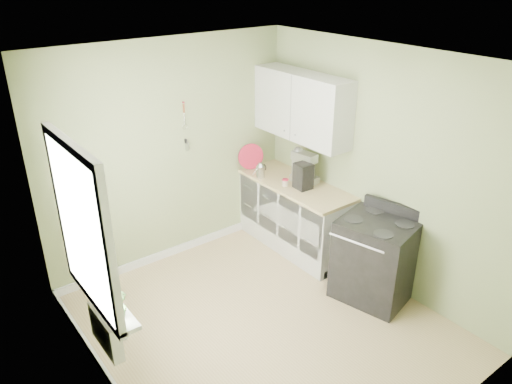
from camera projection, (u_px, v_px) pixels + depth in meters
floor at (264, 326)px, 5.19m from camera, size 3.20×3.60×0.02m
ceiling at (266, 60)px, 4.03m from camera, size 3.20×3.60×0.02m
wall_back at (171, 154)px, 5.91m from camera, size 3.20×0.02×2.70m
wall_left at (96, 269)px, 3.72m from camera, size 0.02×3.60×2.70m
wall_right at (379, 169)px, 5.50m from camera, size 0.02×3.60×2.70m
base_cabinets at (295, 216)px, 6.43m from camera, size 0.60×1.60×0.87m
countertop at (296, 185)px, 6.23m from camera, size 0.64×1.60×0.04m
upper_cabinets at (302, 106)px, 5.97m from camera, size 0.35×1.40×0.80m
window at (82, 229)px, 3.87m from camera, size 0.06×1.14×1.44m
window_sill at (102, 296)px, 4.20m from camera, size 0.18×1.14×0.04m
radiator at (106, 331)px, 4.28m from camera, size 0.12×0.50×0.35m
wall_utensils at (185, 134)px, 5.91m from camera, size 0.02×0.14×0.58m
stove at (375, 259)px, 5.45m from camera, size 0.84×0.90×1.06m
stand_mixer at (304, 168)px, 6.20m from camera, size 0.25×0.38×0.43m
kettle at (260, 170)px, 6.35m from camera, size 0.19×0.11×0.19m
coffee_maker at (303, 177)px, 6.03m from camera, size 0.20×0.21×0.32m
red_tray at (251, 157)px, 6.58m from camera, size 0.35×0.16×0.35m
jar at (285, 182)px, 6.14m from camera, size 0.08×0.08×0.09m
plant_a at (119, 301)px, 3.85m from camera, size 0.17×0.19×0.30m
plant_b at (107, 285)px, 4.02m from camera, size 0.22×0.23×0.32m
plant_c at (87, 261)px, 4.34m from camera, size 0.24×0.24×0.32m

